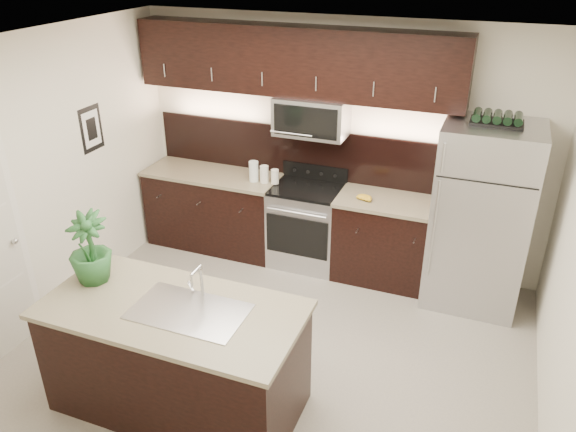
# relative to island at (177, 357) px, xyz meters

# --- Properties ---
(ground) EXTENTS (4.50, 4.50, 0.00)m
(ground) POSITION_rel_island_xyz_m (0.45, 0.76, -0.47)
(ground) COLOR gray
(ground) RESTS_ON ground
(room_walls) EXTENTS (4.52, 4.02, 2.71)m
(room_walls) POSITION_rel_island_xyz_m (0.34, 0.73, 1.22)
(room_walls) COLOR silver
(room_walls) RESTS_ON ground
(counter_run) EXTENTS (3.51, 0.65, 0.94)m
(counter_run) POSITION_rel_island_xyz_m (-0.01, 2.45, -0.00)
(counter_run) COLOR black
(counter_run) RESTS_ON ground
(upper_fixtures) EXTENTS (3.49, 0.40, 1.66)m
(upper_fixtures) POSITION_rel_island_xyz_m (0.02, 2.60, 1.67)
(upper_fixtures) COLOR black
(upper_fixtures) RESTS_ON counter_run
(island) EXTENTS (1.96, 0.96, 0.94)m
(island) POSITION_rel_island_xyz_m (0.00, 0.00, 0.00)
(island) COLOR black
(island) RESTS_ON ground
(sink_faucet) EXTENTS (0.84, 0.50, 0.28)m
(sink_faucet) POSITION_rel_island_xyz_m (0.15, 0.01, 0.48)
(sink_faucet) COLOR silver
(sink_faucet) RESTS_ON island
(refrigerator) EXTENTS (0.90, 0.81, 1.87)m
(refrigerator) POSITION_rel_island_xyz_m (2.02, 2.39, 0.46)
(refrigerator) COLOR #B2B2B7
(refrigerator) RESTS_ON ground
(wine_rack) EXTENTS (0.46, 0.29, 0.11)m
(wine_rack) POSITION_rel_island_xyz_m (2.02, 2.39, 1.45)
(wine_rack) COLOR black
(wine_rack) RESTS_ON refrigerator
(plant) EXTENTS (0.37, 0.37, 0.58)m
(plant) POSITION_rel_island_xyz_m (-0.77, 0.10, 0.76)
(plant) COLOR #215224
(plant) RESTS_ON island
(canisters) EXTENTS (0.34, 0.11, 0.23)m
(canisters) POSITION_rel_island_xyz_m (-0.32, 2.41, 0.57)
(canisters) COLOR silver
(canisters) RESTS_ON counter_run
(french_press) EXTENTS (0.11, 0.11, 0.33)m
(french_press) POSITION_rel_island_xyz_m (1.59, 2.40, 0.59)
(french_press) COLOR silver
(french_press) RESTS_ON counter_run
(bananas) EXTENTS (0.20, 0.18, 0.05)m
(bananas) POSITION_rel_island_xyz_m (0.83, 2.37, 0.49)
(bananas) COLOR gold
(bananas) RESTS_ON counter_run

